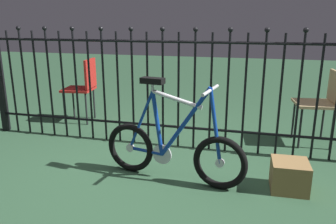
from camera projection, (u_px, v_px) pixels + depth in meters
The scene contains 6 objects.
ground_plane at pixel (151, 177), 2.99m from camera, with size 20.00×20.00×0.00m, color #2B4D34.
iron_fence at pixel (168, 85), 3.57m from camera, with size 4.44×0.07×1.37m.
bicycle at pixel (172, 148), 2.88m from camera, with size 1.30×0.40×0.90m.
chair_red at pixel (84, 84), 4.50m from camera, with size 0.43×0.43×0.86m.
chair_tan at pixel (322, 99), 3.65m from camera, with size 0.46×0.46×0.83m.
display_crate at pixel (289, 176), 2.74m from camera, with size 0.29×0.29×0.25m, color olive.
Camera 1 is at (0.83, -2.59, 1.37)m, focal length 35.62 mm.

